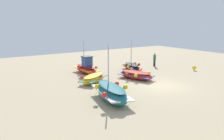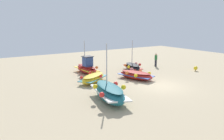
{
  "view_description": "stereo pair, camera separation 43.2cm",
  "coord_description": "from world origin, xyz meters",
  "px_view_note": "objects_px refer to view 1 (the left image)",
  "views": [
    {
      "loc": [
        13.16,
        12.4,
        5.22
      ],
      "look_at": [
        2.32,
        -3.88,
        0.9
      ],
      "focal_mm": 34.8,
      "sensor_mm": 36.0,
      "label": 1
    },
    {
      "loc": [
        12.8,
        12.63,
        5.22
      ],
      "look_at": [
        2.32,
        -3.88,
        0.9
      ],
      "focal_mm": 34.8,
      "sensor_mm": 36.0,
      "label": 2
    }
  ],
  "objects_px": {
    "mooring_buoy_0": "(194,68)",
    "person_walking": "(155,59)",
    "fishing_boat_2": "(86,68)",
    "fishing_boat_4": "(111,92)",
    "fishing_boat_0": "(93,78)",
    "fishing_boat_1": "(136,75)",
    "fishing_boat_3": "(132,67)"
  },
  "relations": [
    {
      "from": "mooring_buoy_0",
      "to": "person_walking",
      "type": "bearing_deg",
      "value": -65.21
    },
    {
      "from": "fishing_boat_2",
      "to": "fishing_boat_3",
      "type": "relative_size",
      "value": 1.07
    },
    {
      "from": "fishing_boat_3",
      "to": "fishing_boat_1",
      "type": "bearing_deg",
      "value": -16.44
    },
    {
      "from": "fishing_boat_1",
      "to": "fishing_boat_3",
      "type": "xyz_separation_m",
      "value": [
        -2.06,
        -3.18,
        0.01
      ]
    },
    {
      "from": "fishing_boat_3",
      "to": "fishing_boat_4",
      "type": "relative_size",
      "value": 0.76
    },
    {
      "from": "mooring_buoy_0",
      "to": "fishing_boat_3",
      "type": "bearing_deg",
      "value": -34.83
    },
    {
      "from": "fishing_boat_0",
      "to": "fishing_boat_3",
      "type": "height_order",
      "value": "fishing_boat_3"
    },
    {
      "from": "fishing_boat_4",
      "to": "person_walking",
      "type": "height_order",
      "value": "fishing_boat_4"
    },
    {
      "from": "fishing_boat_0",
      "to": "fishing_boat_3",
      "type": "distance_m",
      "value": 6.29
    },
    {
      "from": "fishing_boat_2",
      "to": "mooring_buoy_0",
      "type": "distance_m",
      "value": 11.83
    },
    {
      "from": "person_walking",
      "to": "fishing_boat_0",
      "type": "bearing_deg",
      "value": -74.73
    },
    {
      "from": "fishing_boat_4",
      "to": "person_walking",
      "type": "relative_size",
      "value": 2.73
    },
    {
      "from": "mooring_buoy_0",
      "to": "fishing_boat_0",
      "type": "bearing_deg",
      "value": -9.24
    },
    {
      "from": "fishing_boat_3",
      "to": "fishing_boat_4",
      "type": "xyz_separation_m",
      "value": [
        7.15,
        6.7,
        0.19
      ]
    },
    {
      "from": "fishing_boat_1",
      "to": "person_walking",
      "type": "xyz_separation_m",
      "value": [
        -5.77,
        -3.43,
        0.51
      ]
    },
    {
      "from": "fishing_boat_0",
      "to": "mooring_buoy_0",
      "type": "relative_size",
      "value": 6.37
    },
    {
      "from": "fishing_boat_4",
      "to": "fishing_boat_0",
      "type": "bearing_deg",
      "value": 177.19
    },
    {
      "from": "fishing_boat_1",
      "to": "person_walking",
      "type": "relative_size",
      "value": 2.32
    },
    {
      "from": "fishing_boat_0",
      "to": "mooring_buoy_0",
      "type": "height_order",
      "value": "fishing_boat_0"
    },
    {
      "from": "fishing_boat_2",
      "to": "person_walking",
      "type": "bearing_deg",
      "value": 79.87
    },
    {
      "from": "person_walking",
      "to": "fishing_boat_3",
      "type": "bearing_deg",
      "value": -84.16
    },
    {
      "from": "fishing_boat_1",
      "to": "person_walking",
      "type": "height_order",
      "value": "person_walking"
    },
    {
      "from": "fishing_boat_1",
      "to": "fishing_boat_4",
      "type": "height_order",
      "value": "fishing_boat_4"
    },
    {
      "from": "fishing_boat_2",
      "to": "mooring_buoy_0",
      "type": "relative_size",
      "value": 6.69
    },
    {
      "from": "fishing_boat_0",
      "to": "fishing_boat_2",
      "type": "height_order",
      "value": "fishing_boat_2"
    },
    {
      "from": "fishing_boat_1",
      "to": "fishing_boat_3",
      "type": "distance_m",
      "value": 3.79
    },
    {
      "from": "fishing_boat_0",
      "to": "fishing_boat_2",
      "type": "xyz_separation_m",
      "value": [
        -1.07,
        -3.51,
        0.19
      ]
    },
    {
      "from": "fishing_boat_2",
      "to": "fishing_boat_4",
      "type": "bearing_deg",
      "value": -17.64
    },
    {
      "from": "fishing_boat_1",
      "to": "person_walking",
      "type": "bearing_deg",
      "value": 101.87
    },
    {
      "from": "fishing_boat_1",
      "to": "mooring_buoy_0",
      "type": "xyz_separation_m",
      "value": [
        -7.71,
        0.75,
        -0.09
      ]
    },
    {
      "from": "fishing_boat_0",
      "to": "mooring_buoy_0",
      "type": "xyz_separation_m",
      "value": [
        -11.6,
        1.89,
        -0.07
      ]
    },
    {
      "from": "fishing_boat_1",
      "to": "mooring_buoy_0",
      "type": "relative_size",
      "value": 6.93
    }
  ]
}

